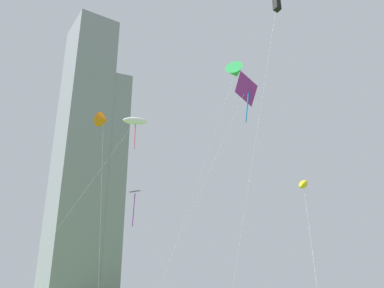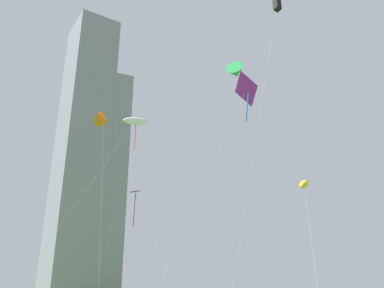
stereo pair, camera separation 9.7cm
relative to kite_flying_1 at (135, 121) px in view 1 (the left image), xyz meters
The scene contains 9 objects.
kite_flying_1 is the anchor object (origin of this frame).
kite_flying_2 5.71m from the kite_flying_1, 104.94° to the left, with size 2.25×6.28×20.42m.
kite_flying_3 12.38m from the kite_flying_1, 22.57° to the right, with size 8.45×5.59×25.53m.
kite_flying_5 18.30m from the kite_flying_1, 46.17° to the right, with size 7.52×0.75×29.90m.
kite_flying_6 12.33m from the kite_flying_1, 63.82° to the left, with size 4.49×6.56×13.87m.
kite_flying_7 17.51m from the kite_flying_1, 26.22° to the right, with size 6.46×5.74×12.79m.
kite_flying_8 11.84m from the kite_flying_1, 65.12° to the right, with size 6.72×7.14×18.70m.
distant_highrise_0 105.90m from the kite_flying_1, 76.29° to the left, with size 14.85×18.13×100.19m, color gray.
distant_highrise_1 108.65m from the kite_flying_1, 73.72° to the left, with size 19.85×25.66×78.16m, color gray.
Camera 1 is at (-13.38, -11.95, 1.69)m, focal length 37.47 mm.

